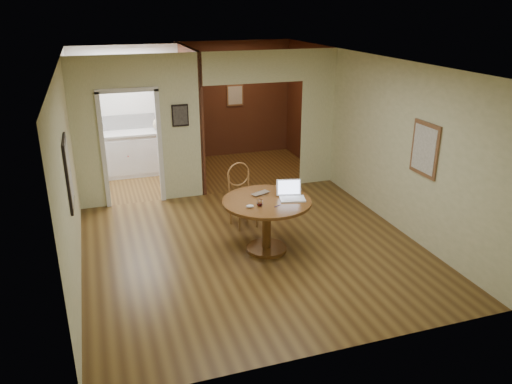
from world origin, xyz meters
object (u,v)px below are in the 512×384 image
object	(u,v)px
chair	(241,191)
open_laptop	(291,194)
closed_laptop	(262,194)
dining_table	(267,213)

from	to	relation	value
chair	open_laptop	world-z (taller)	open_laptop
open_laptop	closed_laptop	world-z (taller)	open_laptop
chair	closed_laptop	xyz separation A→B (m)	(0.09, -0.80, 0.24)
dining_table	open_laptop	bearing A→B (deg)	-4.26
open_laptop	closed_laptop	distance (m)	0.44
dining_table	open_laptop	xyz separation A→B (m)	(0.36, -0.03, 0.28)
chair	open_laptop	xyz separation A→B (m)	(0.45, -1.05, 0.29)
dining_table	closed_laptop	size ratio (longest dim) A/B	4.43
dining_table	closed_laptop	world-z (taller)	closed_laptop
dining_table	chair	distance (m)	1.02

